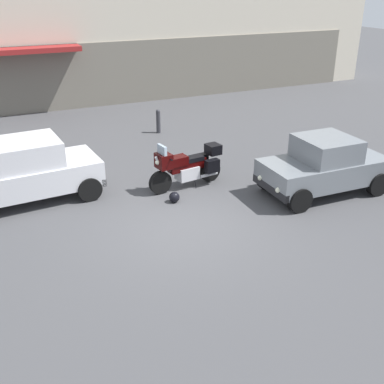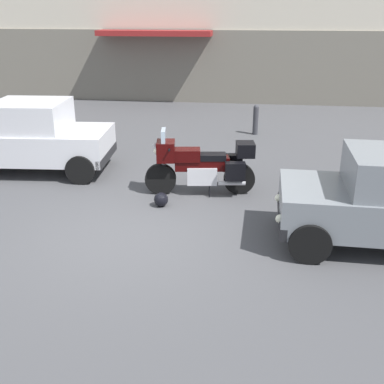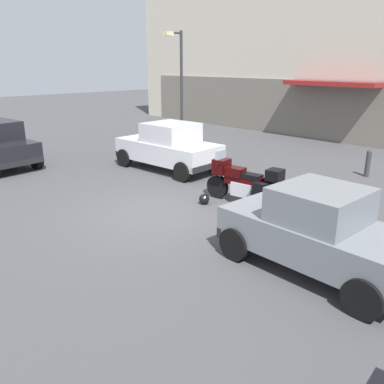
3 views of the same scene
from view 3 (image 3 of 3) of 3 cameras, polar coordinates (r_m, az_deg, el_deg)
ground_plane at (r=10.12m, az=-4.42°, el=-2.95°), size 80.00×80.00×0.00m
motorcycle at (r=10.62m, az=7.45°, el=1.48°), size 2.26×0.89×1.36m
helmet at (r=10.66m, az=1.74°, el=-1.01°), size 0.28×0.28×0.28m
car_hatchback_near at (r=14.05m, az=-3.33°, el=6.42°), size 3.96×2.03×1.64m
car_compact_side at (r=7.43m, az=17.37°, el=-5.28°), size 3.51×1.77×1.56m
streetlamp_curbside at (r=17.50m, az=-1.86°, el=15.74°), size 0.28×0.94×4.85m
bollard_curbside at (r=14.39m, az=23.71°, el=3.87°), size 0.16×0.16×0.91m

